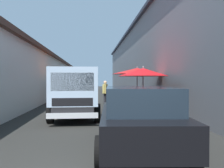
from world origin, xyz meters
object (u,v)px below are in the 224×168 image
(fruit_stall_near_right, at_px, (72,79))
(plastic_stool, at_px, (54,101))
(fruit_stall_far_left, at_px, (136,77))
(fruit_stall_far_right, at_px, (142,79))
(delivery_truck, at_px, (75,94))
(vendor_by_crates, at_px, (105,91))
(hatchback_car, at_px, (139,117))

(fruit_stall_near_right, distance_m, plastic_stool, 2.16)
(fruit_stall_far_left, xyz_separation_m, fruit_stall_near_right, (3.56, 3.76, -0.12))
(fruit_stall_far_left, height_order, fruit_stall_near_right, fruit_stall_far_left)
(fruit_stall_far_right, relative_size, plastic_stool, 5.10)
(fruit_stall_near_right, relative_size, delivery_truck, 0.46)
(vendor_by_crates, xyz_separation_m, plastic_stool, (0.09, 3.14, -0.58))
(fruit_stall_far_right, bearing_deg, fruit_stall_far_left, -4.07)
(fruit_stall_far_left, distance_m, hatchback_car, 6.97)
(hatchback_car, distance_m, delivery_truck, 4.39)
(vendor_by_crates, distance_m, plastic_stool, 3.19)
(fruit_stall_far_right, distance_m, delivery_truck, 3.02)
(fruit_stall_near_right, distance_m, hatchback_car, 10.68)
(hatchback_car, bearing_deg, vendor_by_crates, 2.17)
(hatchback_car, distance_m, vendor_by_crates, 8.88)
(fruit_stall_far_left, distance_m, vendor_by_crates, 2.78)
(fruit_stall_far_left, xyz_separation_m, plastic_stool, (2.19, 4.72, -1.49))
(fruit_stall_far_right, bearing_deg, vendor_by_crates, 18.27)
(plastic_stool, bearing_deg, vendor_by_crates, -91.71)
(fruit_stall_near_right, xyz_separation_m, delivery_truck, (-6.35, -0.70, -0.65))
(fruit_stall_far_left, bearing_deg, fruit_stall_far_right, 175.93)
(delivery_truck, relative_size, plastic_stool, 11.37)
(fruit_stall_near_right, relative_size, hatchback_car, 0.57)
(fruit_stall_near_right, height_order, vendor_by_crates, fruit_stall_near_right)
(fruit_stall_near_right, height_order, hatchback_car, fruit_stall_near_right)
(fruit_stall_far_right, relative_size, vendor_by_crates, 1.40)
(fruit_stall_far_left, height_order, fruit_stall_far_right, fruit_stall_far_left)
(fruit_stall_near_right, xyz_separation_m, fruit_stall_far_right, (-5.78, -3.60, -0.02))
(fruit_stall_far_right, distance_m, hatchback_car, 4.78)
(fruit_stall_near_right, bearing_deg, fruit_stall_far_right, -148.07)
(delivery_truck, bearing_deg, vendor_by_crates, -16.80)
(plastic_stool, bearing_deg, fruit_stall_far_left, -114.91)
(fruit_stall_far_left, relative_size, fruit_stall_far_right, 1.21)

